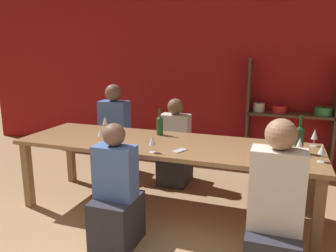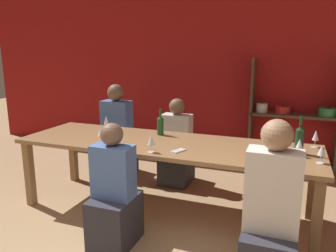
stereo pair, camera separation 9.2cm
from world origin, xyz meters
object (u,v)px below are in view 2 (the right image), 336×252
at_px(wine_bottle_dark, 160,125).
at_px(wine_glass_red_a, 101,133).
at_px(wine_glass_white_a, 300,144).
at_px(person_far_a, 177,152).
at_px(person_near_a, 114,201).
at_px(wine_glass_empty_a, 106,121).
at_px(wine_glass_white_b, 151,141).
at_px(shelf_unit, 293,133).
at_px(dining_table, 165,149).
at_px(wine_glass_white_c, 322,151).
at_px(cell_phone, 178,151).
at_px(wine_bottle_green, 299,139).
at_px(person_far_b, 117,141).
at_px(person_near_b, 270,226).
at_px(wine_glass_white_d, 316,136).

height_order(wine_bottle_dark, wine_glass_red_a, wine_bottle_dark).
distance_m(wine_glass_white_a, person_far_a, 1.71).
bearing_deg(person_near_a, wine_bottle_dark, 88.55).
height_order(wine_bottle_dark, wine_glass_empty_a, wine_bottle_dark).
xyz_separation_m(wine_bottle_dark, person_far_a, (0.01, 0.52, -0.47)).
bearing_deg(wine_bottle_dark, wine_glass_white_b, -75.12).
relative_size(shelf_unit, dining_table, 0.52).
relative_size(wine_glass_white_c, cell_phone, 0.96).
height_order(wine_bottle_green, person_far_b, person_far_b).
bearing_deg(wine_glass_white_c, shelf_unit, 96.41).
height_order(wine_glass_empty_a, wine_glass_white_b, wine_glass_empty_a).
distance_m(wine_bottle_dark, person_near_a, 1.11).
xyz_separation_m(wine_glass_white_c, person_far_a, (-1.60, 0.94, -0.46)).
height_order(person_far_a, person_far_b, person_far_b).
bearing_deg(person_near_b, person_far_a, 128.61).
bearing_deg(wine_bottle_dark, wine_glass_white_c, -14.54).
bearing_deg(person_near_a, shelf_unit, 60.54).
xyz_separation_m(dining_table, person_near_b, (1.12, -0.79, -0.23)).
relative_size(wine_glass_empty_a, wine_glass_white_d, 0.99).
bearing_deg(cell_phone, wine_glass_white_b, -152.17).
bearing_deg(person_far_b, person_near_b, 143.36).
xyz_separation_m(wine_glass_white_a, wine_glass_white_d, (0.15, 0.37, -0.00)).
bearing_deg(wine_bottle_dark, shelf_unit, 47.36).
distance_m(wine_glass_white_c, person_near_b, 0.83).
xyz_separation_m(wine_glass_red_a, person_far_a, (0.46, 1.03, -0.46)).
distance_m(wine_glass_red_a, wine_glass_white_a, 1.90).
height_order(wine_glass_white_a, wine_glass_white_c, wine_glass_white_a).
distance_m(wine_glass_empty_a, wine_glass_white_c, 2.33).
distance_m(dining_table, wine_glass_white_a, 1.30).
xyz_separation_m(wine_glass_white_a, person_far_a, (-1.43, 0.81, -0.47)).
distance_m(wine_glass_white_d, person_far_a, 1.71).
xyz_separation_m(dining_table, person_far_b, (-1.02, 0.80, -0.22)).
bearing_deg(wine_glass_white_c, wine_glass_empty_a, 170.17).
bearing_deg(dining_table, person_near_a, -104.31).
xyz_separation_m(wine_glass_red_a, person_near_b, (1.72, -0.55, -0.40)).
height_order(shelf_unit, person_near_b, shelf_unit).
bearing_deg(dining_table, wine_glass_white_c, -5.60).
distance_m(wine_bottle_green, wine_glass_white_c, 0.28).
relative_size(dining_table, wine_bottle_dark, 10.40).
xyz_separation_m(wine_glass_red_a, wine_glass_white_c, (2.06, 0.09, 0.00)).
height_order(wine_glass_white_c, cell_phone, wine_glass_white_c).
height_order(shelf_unit, wine_glass_white_a, shelf_unit).
xyz_separation_m(person_far_a, person_near_b, (1.26, -1.58, 0.06)).
bearing_deg(person_near_b, cell_phone, 148.52).
height_order(wine_glass_white_d, cell_phone, wine_glass_white_d).
height_order(wine_glass_white_b, wine_glass_white_d, wine_glass_white_d).
height_order(shelf_unit, wine_glass_red_a, shelf_unit).
height_order(wine_glass_white_d, person_far_a, person_far_a).
xyz_separation_m(wine_glass_empty_a, wine_glass_white_c, (2.29, -0.40, -0.01)).
bearing_deg(person_far_a, dining_table, 100.44).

